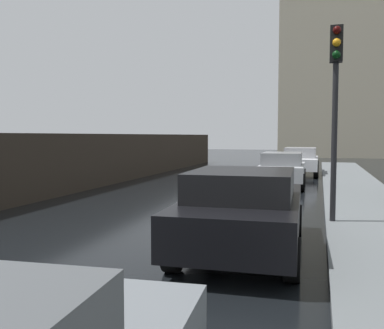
# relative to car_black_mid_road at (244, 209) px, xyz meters

# --- Properties ---
(car_black_mid_road) EXTENTS (2.02, 4.28, 1.41)m
(car_black_mid_road) POSITION_rel_car_black_mid_road_xyz_m (0.00, 0.00, 0.00)
(car_black_mid_road) COLOR black
(car_black_mid_road) RESTS_ON ground
(car_silver_far_ahead) EXTENTS (1.78, 3.84, 1.33)m
(car_silver_far_ahead) POSITION_rel_car_black_mid_road_xyz_m (-0.16, 9.75, -0.03)
(car_silver_far_ahead) COLOR #B2B5BA
(car_silver_far_ahead) RESTS_ON ground
(car_white_behind_camera) EXTENTS (1.78, 4.10, 1.38)m
(car_white_behind_camera) POSITION_rel_car_black_mid_road_xyz_m (0.30, 14.98, -0.00)
(car_white_behind_camera) COLOR silver
(car_white_behind_camera) RESTS_ON ground
(traffic_light) EXTENTS (0.26, 0.39, 4.14)m
(traffic_light) POSITION_rel_car_black_mid_road_xyz_m (1.51, 2.47, 2.29)
(traffic_light) COLOR black
(traffic_light) RESTS_ON sidewalk_strip
(distant_tower) EXTENTS (11.33, 10.97, 23.44)m
(distant_tower) POSITION_rel_car_black_mid_road_xyz_m (2.63, 37.86, 10.99)
(distant_tower) COLOR #B2A88E
(distant_tower) RESTS_ON ground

